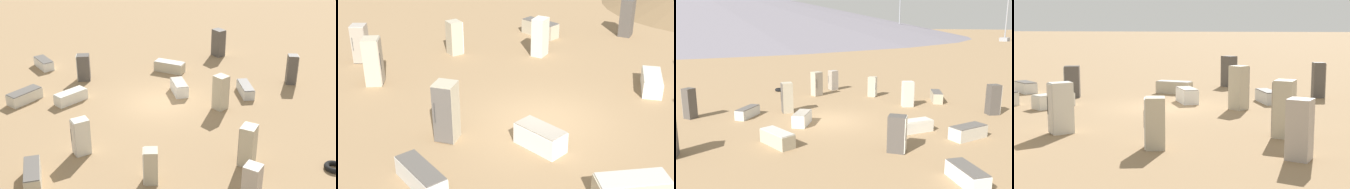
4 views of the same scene
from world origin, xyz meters
The scene contains 17 objects.
ground_plane centered at (0.00, 0.00, 0.00)m, with size 1000.00×1000.00×0.00m, color #937551.
discarded_fridge_0 centered at (-0.52, -1.60, 0.35)m, with size 1.51×1.69×0.71m.
discarded_fridge_1 centered at (5.60, -1.11, 0.81)m, with size 0.98×0.92×1.62m.
discarded_fridge_2 centered at (-6.75, 6.52, 0.83)m, with size 0.72×0.75×1.67m.
discarded_fridge_3 centered at (9.10, -1.79, 0.30)m, with size 1.84×1.48×0.61m.
discarded_fridge_4 centered at (-5.94, 4.02, 0.94)m, with size 0.70×0.77×1.88m.
discarded_fridge_5 centered at (-0.73, -8.43, 0.93)m, with size 1.01×0.96×1.87m.
discarded_fridge_6 centered at (-4.08, -2.98, 0.30)m, with size 1.43×1.89×0.59m.
discarded_fridge_7 centered at (-3.29, -0.65, 0.96)m, with size 0.86×0.88×1.92m.
discarded_fridge_8 centered at (1.25, -4.39, 0.34)m, with size 1.93×0.74×0.68m.
discarded_fridge_9 centered at (1.17, 6.11, 0.87)m, with size 0.89×0.93×1.74m.
discarded_fridge_10 centered at (-2.63, 6.88, 0.77)m, with size 0.80×0.79×1.54m.
discarded_fridge_12 centered at (1.79, 8.85, 0.37)m, with size 1.71×1.94×0.75m.
discarded_fridge_13 centered at (7.01, 2.78, 0.32)m, with size 1.24×2.05×0.65m.
discarded_fridge_14 centered at (4.61, 1.82, 0.31)m, with size 1.32×1.96×0.63m.
discarded_fridge_15 centered at (-6.24, -5.55, 0.91)m, with size 0.76×0.73×1.81m.
scrap_tire centered at (-9.53, 2.97, 0.11)m, with size 0.84×0.84×0.22m.
Camera 1 is at (-9.50, 21.28, 11.59)m, focal length 50.00 mm.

